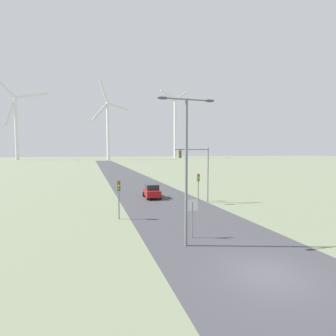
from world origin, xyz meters
The scene contains 11 objects.
ground_plane centered at (0.00, 0.00, 0.00)m, with size 600.00×600.00×0.00m, color #667056.
road_surface centered at (0.00, 48.00, 0.00)m, with size 10.00×240.00×0.01m.
streetlamp centered at (-2.51, 4.87, 6.03)m, with size 3.82×0.32×9.46m.
stop_sign_near centered at (-1.53, 6.21, 1.92)m, with size 0.81×0.07×2.74m.
traffic_light_post_near_left centered at (-5.96, 12.85, 2.57)m, with size 0.28×0.33×3.49m.
traffic_light_post_near_right centered at (4.34, 18.85, 2.47)m, with size 0.28×0.34×3.36m.
traffic_light_mast_overhead centered at (3.72, 17.73, 4.63)m, with size 4.23×0.35×6.59m.
car_approaching centered at (-0.67, 22.53, 0.91)m, with size 2.07×4.21×1.83m.
wind_turbine_far_left centered at (-58.36, 200.79, 27.87)m, with size 36.31×5.82×60.89m.
wind_turbine_left centered at (4.85, 187.65, 25.55)m, with size 27.89×10.61×58.04m.
wind_turbine_center centered at (67.44, 220.24, 31.42)m, with size 29.10×8.80×62.83m.
Camera 1 is at (-8.39, -10.70, 6.10)m, focal length 28.00 mm.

